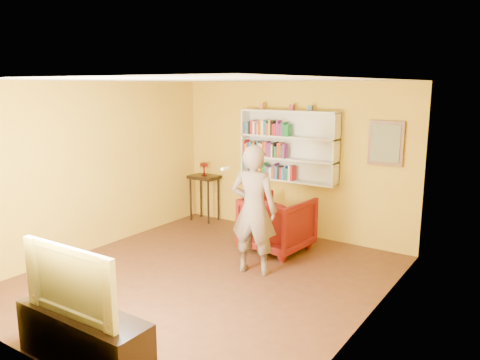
# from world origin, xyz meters

# --- Properties ---
(room_shell) EXTENTS (5.30, 5.80, 2.88)m
(room_shell) POSITION_xyz_m (0.00, 0.00, 1.02)
(room_shell) COLOR #442516
(room_shell) RESTS_ON ground
(bookshelf) EXTENTS (1.80, 0.29, 1.23)m
(bookshelf) POSITION_xyz_m (0.00, 2.41, 1.59)
(bookshelf) COLOR silver
(bookshelf) RESTS_ON room_shell
(books_row_lower) EXTENTS (1.01, 0.19, 0.27)m
(books_row_lower) POSITION_xyz_m (-0.36, 2.30, 1.13)
(books_row_lower) COLOR #25678A
(books_row_lower) RESTS_ON bookshelf
(books_row_middle) EXTENTS (0.85, 0.19, 0.27)m
(books_row_middle) POSITION_xyz_m (-0.43, 2.30, 1.51)
(books_row_middle) COLOR red
(books_row_middle) RESTS_ON bookshelf
(books_row_upper) EXTENTS (0.91, 0.19, 0.27)m
(books_row_upper) POSITION_xyz_m (-0.41, 2.30, 1.89)
(books_row_upper) COLOR #6C2674
(books_row_upper) RESTS_ON bookshelf
(ornament_left) EXTENTS (0.08, 0.08, 0.11)m
(ornament_left) POSITION_xyz_m (-0.55, 2.35, 2.27)
(ornament_left) COLOR #B66B34
(ornament_left) RESTS_ON bookshelf
(ornament_centre) EXTENTS (0.07, 0.07, 0.10)m
(ornament_centre) POSITION_xyz_m (0.06, 2.35, 2.26)
(ornament_centre) COLOR maroon
(ornament_centre) RESTS_ON bookshelf
(ornament_right) EXTENTS (0.07, 0.07, 0.10)m
(ornament_right) POSITION_xyz_m (0.40, 2.35, 2.26)
(ornament_right) COLOR #42536F
(ornament_right) RESTS_ON bookshelf
(framed_painting) EXTENTS (0.55, 0.05, 0.70)m
(framed_painting) POSITION_xyz_m (1.65, 2.46, 1.75)
(framed_painting) COLOR brown
(framed_painting) RESTS_ON room_shell
(console_table) EXTENTS (0.55, 0.42, 0.90)m
(console_table) POSITION_xyz_m (-1.79, 2.25, 0.74)
(console_table) COLOR black
(console_table) RESTS_ON ground
(ruby_lustre) EXTENTS (0.16, 0.16, 0.26)m
(ruby_lustre) POSITION_xyz_m (-1.79, 2.25, 1.09)
(ruby_lustre) COLOR maroon
(ruby_lustre) RESTS_ON console_table
(armchair) EXTENTS (1.04, 1.07, 0.89)m
(armchair) POSITION_xyz_m (0.26, 1.55, 0.45)
(armchair) COLOR #4F0506
(armchair) RESTS_ON ground
(person) EXTENTS (0.75, 0.58, 1.84)m
(person) POSITION_xyz_m (0.44, 0.56, 0.92)
(person) COLOR brown
(person) RESTS_ON ground
(game_remote) EXTENTS (0.04, 0.15, 0.04)m
(game_remote) POSITION_xyz_m (0.15, 0.28, 1.52)
(game_remote) COLOR white
(game_remote) RESTS_ON person
(tv_cabinet) EXTENTS (1.49, 0.45, 0.53)m
(tv_cabinet) POSITION_xyz_m (0.30, -2.25, 0.27)
(tv_cabinet) COLOR black
(tv_cabinet) RESTS_ON ground
(television) EXTENTS (1.19, 0.19, 0.68)m
(television) POSITION_xyz_m (0.30, -2.25, 0.87)
(television) COLOR black
(television) RESTS_ON tv_cabinet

